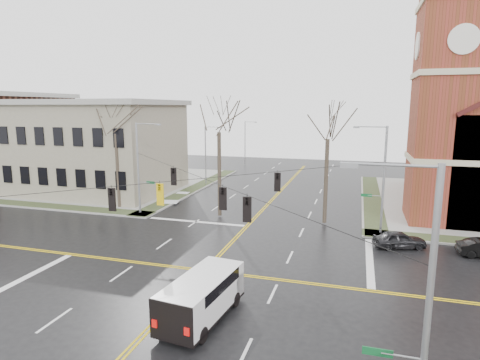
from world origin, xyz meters
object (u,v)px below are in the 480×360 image
(tree_ne, at_px, (328,133))
(parked_car_a, at_px, (399,240))
(signal_pole_nw, at_px, (140,166))
(streetlight_north_a, at_px, (207,153))
(signal_pole_se, at_px, (422,307))
(streetlight_north_b, at_px, (246,141))
(cargo_van, at_px, (204,293))
(tree_nw_near, at_px, (219,126))
(signal_pole_ne, at_px, (382,177))
(tree_nw_far, at_px, (115,129))

(tree_ne, bearing_deg, parked_car_a, -38.81)
(signal_pole_nw, bearing_deg, tree_ne, 5.30)
(streetlight_north_a, bearing_deg, signal_pole_nw, -92.32)
(signal_pole_se, bearing_deg, streetlight_north_b, 110.27)
(cargo_van, xyz_separation_m, tree_nw_near, (-5.58, 18.28, 7.53))
(parked_car_a, distance_m, tree_ne, 10.91)
(signal_pole_ne, bearing_deg, signal_pole_nw, 180.00)
(tree_nw_near, height_order, tree_ne, tree_nw_near)
(signal_pole_ne, bearing_deg, parked_car_a, -66.49)
(tree_nw_far, xyz_separation_m, tree_ne, (21.52, 0.15, -0.09))
(tree_nw_near, xyz_separation_m, tree_ne, (10.10, 0.38, -0.48))
(tree_ne, bearing_deg, signal_pole_nw, -174.70)
(parked_car_a, bearing_deg, tree_ne, 34.13)
(tree_nw_near, relative_size, tree_ne, 1.06)
(signal_pole_nw, xyz_separation_m, tree_ne, (17.99, 1.67, 3.40))
(streetlight_north_b, bearing_deg, cargo_van, -76.53)
(signal_pole_nw, distance_m, streetlight_north_a, 16.52)
(cargo_van, height_order, tree_nw_near, tree_nw_near)
(parked_car_a, height_order, tree_nw_near, tree_nw_near)
(tree_nw_far, height_order, tree_ne, tree_nw_far)
(signal_pole_nw, height_order, tree_nw_near, tree_nw_near)
(signal_pole_se, relative_size, cargo_van, 1.50)
(parked_car_a, height_order, tree_nw_far, tree_nw_far)
(signal_pole_se, relative_size, parked_car_a, 2.31)
(cargo_van, bearing_deg, tree_ne, 83.16)
(signal_pole_se, height_order, streetlight_north_a, signal_pole_se)
(streetlight_north_b, bearing_deg, streetlight_north_a, -90.00)
(signal_pole_se, height_order, parked_car_a, signal_pole_se)
(tree_nw_near, bearing_deg, streetlight_north_b, 101.60)
(signal_pole_nw, height_order, streetlight_north_a, signal_pole_nw)
(streetlight_north_a, relative_size, tree_nw_far, 0.69)
(signal_pole_se, distance_m, parked_car_a, 20.32)
(signal_pole_nw, bearing_deg, tree_nw_far, 156.75)
(streetlight_north_a, relative_size, streetlight_north_b, 1.00)
(signal_pole_nw, bearing_deg, signal_pole_ne, 0.00)
(streetlight_north_b, bearing_deg, parked_car_a, -59.52)
(cargo_van, bearing_deg, streetlight_north_a, 117.70)
(signal_pole_ne, height_order, tree_nw_far, tree_nw_far)
(parked_car_a, bearing_deg, signal_pole_nw, 65.39)
(signal_pole_ne, height_order, tree_nw_near, tree_nw_near)
(signal_pole_ne, bearing_deg, tree_nw_near, 175.02)
(streetlight_north_a, bearing_deg, cargo_van, -69.07)
(signal_pole_se, distance_m, cargo_van, 11.55)
(signal_pole_se, distance_m, streetlight_north_b, 63.43)
(signal_pole_nw, height_order, streetlight_north_b, signal_pole_nw)
(signal_pole_nw, height_order, tree_nw_far, tree_nw_far)
(streetlight_north_a, bearing_deg, streetlight_north_b, 90.00)
(tree_nw_far, bearing_deg, signal_pole_se, -43.13)
(cargo_van, bearing_deg, streetlight_north_b, 110.23)
(signal_pole_nw, xyz_separation_m, streetlight_north_b, (0.67, 36.50, -0.48))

